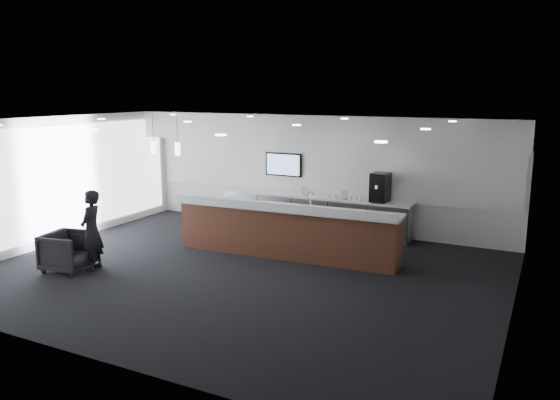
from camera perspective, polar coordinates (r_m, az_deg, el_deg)
The scene contains 26 objects.
ground at distance 11.05m, azimuth -4.05°, elevation -7.56°, with size 10.00×10.00×0.00m, color black.
ceiling at distance 10.47m, azimuth -4.28°, elevation 8.17°, with size 10.00×8.00×0.02m, color black.
back_wall at distance 14.19m, azimuth 4.17°, elevation 2.92°, with size 10.00×0.02×3.00m, color silver.
left_wall at distance 13.87m, azimuth -22.19°, elevation 1.91°, with size 0.02×8.00×3.00m, color silver.
right_wall at distance 9.20m, azimuth 23.67°, elevation -2.66°, with size 0.02×8.00×3.00m, color silver.
soffit_bulkhead at distance 13.65m, azimuth 3.50°, elevation 7.45°, with size 10.00×0.90×0.70m, color silver.
alcove_panel at distance 14.14m, azimuth 4.13°, elevation 3.30°, with size 9.80×0.06×1.40m, color silver.
window_blinds_wall at distance 13.84m, azimuth -22.08°, elevation 1.90°, with size 0.04×7.36×2.55m, color silver.
back_credenza at distance 14.05m, azimuth 3.54°, elevation -1.40°, with size 5.06×0.66×0.95m.
wall_tv at distance 14.49m, azimuth 0.37°, elevation 3.73°, with size 1.05×0.08×0.62m.
pendant_left at distance 12.55m, azimuth -11.79°, elevation 5.06°, with size 0.12×0.12×0.30m, color #F4E7BF.
pendant_right at distance 13.00m, azimuth -14.22°, elevation 5.16°, with size 0.12×0.12×0.30m, color #F4E7BF.
ceiling_can_lights at distance 10.47m, azimuth -4.28°, elevation 8.01°, with size 7.00×5.00×0.02m, color white, non-canonical shape.
service_counter at distance 11.92m, azimuth 0.63°, elevation -3.22°, with size 5.07×1.09×1.49m.
coffee_machine at distance 13.29m, azimuth 10.44°, elevation 1.30°, with size 0.43×0.54×0.70m.
info_sign_left at distance 13.96m, azimuth 2.63°, elevation 0.97°, with size 0.16×0.02×0.22m, color white.
info_sign_right at distance 13.49m, azimuth 6.76°, elevation 0.56°, with size 0.17×0.02×0.23m, color white.
armchair at distance 11.84m, azimuth -21.27°, elevation -5.02°, with size 0.85×0.87×0.79m, color black.
lounge_guest at distance 11.61m, azimuth -19.09°, elevation -3.01°, with size 0.60×0.39×1.64m, color black.
cup_0 at distance 13.38m, azimuth 8.52°, elevation 0.11°, with size 0.09×0.09×0.09m, color white.
cup_1 at distance 13.43m, azimuth 7.95°, elevation 0.16°, with size 0.09×0.09×0.09m, color white.
cup_2 at distance 13.47m, azimuth 7.39°, elevation 0.21°, with size 0.09×0.09×0.09m, color white.
cup_3 at distance 13.52m, azimuth 6.83°, elevation 0.27°, with size 0.09×0.09×0.09m, color white.
cup_4 at distance 13.56m, azimuth 6.28°, elevation 0.32°, with size 0.09×0.09×0.09m, color white.
cup_5 at distance 13.61m, azimuth 5.72°, elevation 0.37°, with size 0.09×0.09×0.09m, color white.
cup_6 at distance 13.66m, azimuth 5.18°, elevation 0.42°, with size 0.09×0.09×0.09m, color white.
Camera 1 is at (5.39, -8.96, 3.58)m, focal length 35.00 mm.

